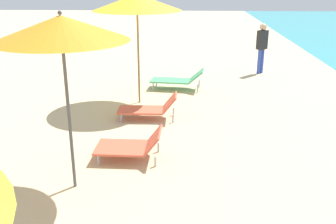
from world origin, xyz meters
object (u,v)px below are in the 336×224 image
Objects in this scene: lounger_third_shoreside at (131,145)px; lounger_farthest_inland at (150,108)px; person_walking_near at (262,43)px; lounger_farthest_shoreside at (178,79)px; umbrella_third at (61,28)px; umbrella_farthest at (137,2)px.

lounger_farthest_inland is (0.15, 2.09, 0.01)m from lounger_third_shoreside.
lounger_third_shoreside is 7.58m from person_walking_near.
umbrella_third is at bearing 81.35° from lounger_farthest_shoreside.
person_walking_near is (3.36, 4.59, 0.75)m from lounger_farthest_inland.
lounger_farthest_shoreside reaches higher than lounger_third_shoreside.
lounger_third_shoreside is at bearing 107.60° from person_walking_near.
umbrella_farthest is 2.62m from lounger_farthest_inland.
umbrella_farthest is (0.54, 4.36, 0.06)m from umbrella_third.
umbrella_third is 2.58m from lounger_third_shoreside.
umbrella_farthest is at bearing -84.96° from lounger_third_shoreside.
umbrella_third reaches higher than lounger_third_shoreside.
lounger_third_shoreside is at bearing 85.13° from lounger_farthest_inland.
lounger_third_shoreside is at bearing 87.05° from lounger_farthest_shoreside.
lounger_farthest_inland is 0.82× the size of person_walking_near.
lounger_farthest_shoreside is (1.53, 5.65, -2.19)m from umbrella_third.
umbrella_third is 0.97× the size of umbrella_farthest.
lounger_farthest_inland is (0.38, -1.23, -2.28)m from umbrella_farthest.
person_walking_near is at bearing -116.60° from lounger_third_shoreside.
umbrella_farthest is 2.78m from lounger_farthest_shoreside.
umbrella_third is 1.64× the size of person_walking_near.
lounger_farthest_shoreside is (0.77, 4.60, 0.04)m from lounger_third_shoreside.
umbrella_third is 2.25× the size of lounger_third_shoreside.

